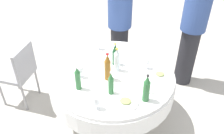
# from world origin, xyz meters

# --- Properties ---
(ground_plane) EXTENTS (10.00, 10.00, 0.00)m
(ground_plane) POSITION_xyz_m (0.00, 0.00, 0.00)
(ground_plane) COLOR #B7B2A8
(dining_table) EXTENTS (1.44, 1.44, 0.74)m
(dining_table) POSITION_xyz_m (0.00, 0.00, 0.59)
(dining_table) COLOR white
(dining_table) RESTS_ON ground_plane
(bottle_green_left) EXTENTS (0.06, 0.06, 0.27)m
(bottle_green_left) POSITION_xyz_m (-0.08, 0.32, 0.86)
(bottle_green_left) COLOR #2D6B38
(bottle_green_left) RESTS_ON dining_table
(bottle_green_mid) EXTENTS (0.06, 0.06, 0.28)m
(bottle_green_mid) POSITION_xyz_m (0.26, 0.35, 0.87)
(bottle_green_mid) COLOR #2D6B38
(bottle_green_mid) RESTS_ON dining_table
(bottle_amber_near) EXTENTS (0.07, 0.07, 0.33)m
(bottle_amber_near) POSITION_xyz_m (0.02, 0.11, 0.89)
(bottle_amber_near) COLOR #8C5619
(bottle_amber_near) RESTS_ON dining_table
(bottle_green_inner) EXTENTS (0.07, 0.07, 0.31)m
(bottle_green_inner) POSITION_xyz_m (-0.44, 0.32, 0.89)
(bottle_green_inner) COLOR #2D6B38
(bottle_green_inner) RESTS_ON dining_table
(bottle_clear_far) EXTENTS (0.07, 0.07, 0.29)m
(bottle_clear_far) POSITION_xyz_m (-0.04, -0.07, 0.88)
(bottle_clear_far) COLOR silver
(bottle_clear_far) RESTS_ON dining_table
(bottle_dark_green_south) EXTENTS (0.07, 0.07, 0.28)m
(bottle_dark_green_south) POSITION_xyz_m (0.01, -0.17, 0.87)
(bottle_dark_green_south) COLOR #194728
(bottle_dark_green_south) RESTS_ON dining_table
(wine_glass_inner) EXTENTS (0.06, 0.06, 0.14)m
(wine_glass_inner) POSITION_xyz_m (0.31, 0.17, 0.84)
(wine_glass_inner) COLOR white
(wine_glass_inner) RESTS_ON dining_table
(wine_glass_far) EXTENTS (0.07, 0.07, 0.14)m
(wine_glass_far) POSITION_xyz_m (-0.36, -0.20, 0.84)
(wine_glass_far) COLOR white
(wine_glass_far) RESTS_ON dining_table
(wine_glass_south) EXTENTS (0.06, 0.06, 0.15)m
(wine_glass_south) POSITION_xyz_m (0.32, -0.43, 0.84)
(wine_glass_south) COLOR white
(wine_glass_south) RESTS_ON dining_table
(wine_glass_north) EXTENTS (0.06, 0.06, 0.14)m
(wine_glass_north) POSITION_xyz_m (-0.01, 0.57, 0.84)
(wine_glass_north) COLOR white
(wine_glass_north) RESTS_ON dining_table
(plate_front) EXTENTS (0.25, 0.25, 0.04)m
(plate_front) POSITION_xyz_m (-0.26, 0.42, 0.75)
(plate_front) COLOR white
(plate_front) RESTS_ON dining_table
(plate_west) EXTENTS (0.22, 0.22, 0.04)m
(plate_west) POSITION_xyz_m (-0.53, -0.10, 0.75)
(plate_west) COLOR white
(plate_west) RESTS_ON dining_table
(fork_mid) EXTENTS (0.15, 0.13, 0.00)m
(fork_mid) POSITION_xyz_m (-0.16, -0.32, 0.74)
(fork_mid) COLOR silver
(fork_mid) RESTS_ON dining_table
(folded_napkin) EXTENTS (0.15, 0.15, 0.02)m
(folded_napkin) POSITION_xyz_m (-0.52, 0.15, 0.75)
(folded_napkin) COLOR white
(folded_napkin) RESTS_ON dining_table
(person_left) EXTENTS (0.34, 0.34, 1.57)m
(person_left) POSITION_xyz_m (0.17, -0.98, 0.82)
(person_left) COLOR #26262B
(person_left) RESTS_ON ground_plane
(person_mid) EXTENTS (0.34, 0.34, 1.65)m
(person_mid) POSITION_xyz_m (-0.83, -1.04, 0.87)
(person_mid) COLOR #26262B
(person_mid) RESTS_ON ground_plane
(chair_south) EXTENTS (0.41, 0.41, 0.87)m
(chair_south) POSITION_xyz_m (1.24, 0.02, 0.52)
(chair_south) COLOR #99999E
(chair_south) RESTS_ON ground_plane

